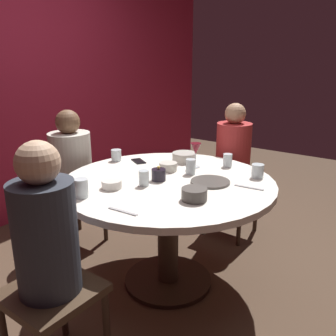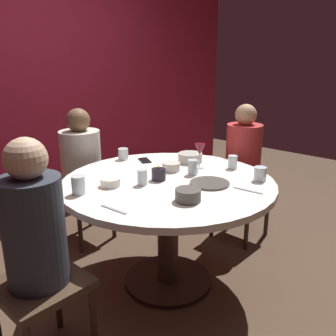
% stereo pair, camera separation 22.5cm
% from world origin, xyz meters
% --- Properties ---
extents(ground_plane, '(8.00, 8.00, 0.00)m').
position_xyz_m(ground_plane, '(0.00, 0.00, 0.00)').
color(ground_plane, '#4C3828').
extents(back_wall, '(6.00, 0.10, 2.60)m').
position_xyz_m(back_wall, '(0.00, 1.80, 1.30)').
color(back_wall, maroon).
rests_on(back_wall, ground).
extents(dining_table, '(1.36, 1.36, 0.75)m').
position_xyz_m(dining_table, '(0.00, 0.00, 0.60)').
color(dining_table, silver).
rests_on(dining_table, ground).
extents(seated_diner_left, '(0.40, 0.40, 1.18)m').
position_xyz_m(seated_diner_left, '(-0.92, 0.00, 0.72)').
color(seated_diner_left, '#3F2D1E').
rests_on(seated_diner_left, ground).
extents(seated_diner_back, '(0.40, 0.40, 1.12)m').
position_xyz_m(seated_diner_back, '(0.00, 0.95, 0.70)').
color(seated_diner_back, '#3F2D1E').
rests_on(seated_diner_back, ground).
extents(seated_diner_right, '(0.40, 0.40, 1.15)m').
position_xyz_m(seated_diner_right, '(0.92, 0.00, 0.71)').
color(seated_diner_right, '#3F2D1E').
rests_on(seated_diner_right, ground).
extents(candle_holder, '(0.09, 0.09, 0.10)m').
position_xyz_m(candle_holder, '(-0.04, 0.04, 0.79)').
color(candle_holder, black).
rests_on(candle_holder, dining_table).
extents(wine_glass, '(0.08, 0.08, 0.18)m').
position_xyz_m(wine_glass, '(0.34, 0.01, 0.88)').
color(wine_glass, silver).
rests_on(wine_glass, dining_table).
extents(dinner_plate, '(0.25, 0.25, 0.01)m').
position_xyz_m(dinner_plate, '(0.11, -0.25, 0.76)').
color(dinner_plate, '#4C4742').
rests_on(dinner_plate, dining_table).
extents(cell_phone, '(0.13, 0.16, 0.01)m').
position_xyz_m(cell_phone, '(0.21, 0.43, 0.76)').
color(cell_phone, black).
rests_on(cell_phone, dining_table).
extents(bowl_serving_large, '(0.18, 0.18, 0.07)m').
position_xyz_m(bowl_serving_large, '(0.42, 0.15, 0.78)').
color(bowl_serving_large, '#B2ADA3').
rests_on(bowl_serving_large, dining_table).
extents(bowl_salad_center, '(0.14, 0.14, 0.07)m').
position_xyz_m(bowl_salad_center, '(-0.19, -0.32, 0.79)').
color(bowl_salad_center, '#4C4742').
rests_on(bowl_salad_center, dining_table).
extents(bowl_small_white, '(0.12, 0.12, 0.05)m').
position_xyz_m(bowl_small_white, '(-0.32, 0.18, 0.78)').
color(bowl_small_white, silver).
rests_on(bowl_small_white, dining_table).
extents(bowl_sauce_side, '(0.12, 0.12, 0.06)m').
position_xyz_m(bowl_sauce_side, '(0.16, 0.12, 0.78)').
color(bowl_sauce_side, beige).
rests_on(bowl_sauce_side, dining_table).
extents(cup_near_candle, '(0.08, 0.08, 0.09)m').
position_xyz_m(cup_near_candle, '(0.38, -0.44, 0.80)').
color(cup_near_candle, silver).
rests_on(cup_near_candle, dining_table).
extents(cup_by_left_diner, '(0.08, 0.08, 0.09)m').
position_xyz_m(cup_by_left_diner, '(0.13, 0.58, 0.79)').
color(cup_by_left_diner, silver).
rests_on(cup_by_left_diner, dining_table).
extents(cup_by_right_diner, '(0.08, 0.08, 0.11)m').
position_xyz_m(cup_by_right_diner, '(-0.52, 0.22, 0.80)').
color(cup_by_right_diner, silver).
rests_on(cup_by_right_diner, dining_table).
extents(cup_center_front, '(0.06, 0.06, 0.10)m').
position_xyz_m(cup_center_front, '(-0.17, 0.06, 0.80)').
color(cup_center_front, silver).
rests_on(cup_center_front, dining_table).
extents(cup_far_edge, '(0.06, 0.06, 0.09)m').
position_xyz_m(cup_far_edge, '(0.49, -0.17, 0.80)').
color(cup_far_edge, silver).
rests_on(cup_far_edge, dining_table).
extents(cup_beside_wine, '(0.07, 0.07, 0.10)m').
position_xyz_m(cup_beside_wine, '(0.19, -0.05, 0.80)').
color(cup_beside_wine, silver).
rests_on(cup_beside_wine, dining_table).
extents(fork_near_plate, '(0.03, 0.18, 0.01)m').
position_xyz_m(fork_near_plate, '(0.17, -0.48, 0.75)').
color(fork_near_plate, '#B7B7BC').
rests_on(fork_near_plate, dining_table).
extents(knife_near_plate, '(0.03, 0.18, 0.01)m').
position_xyz_m(knife_near_plate, '(-0.54, -0.11, 0.75)').
color(knife_near_plate, '#B7B7BC').
rests_on(knife_near_plate, dining_table).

